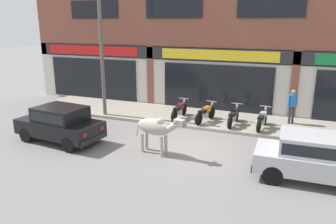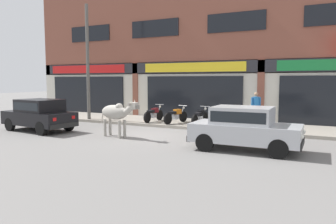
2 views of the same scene
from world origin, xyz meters
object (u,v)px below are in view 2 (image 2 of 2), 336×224
car_1 (39,113)px  motorcycle_1 (176,116)px  car_0 (244,126)px  cow (116,113)px  motorcycle_2 (200,117)px  utility_pole (88,62)px  pedestrian (256,105)px  motorcycle_0 (154,114)px  motorcycle_3 (225,118)px

car_1 → motorcycle_1: car_1 is taller
car_0 → car_1: (-9.39, -0.09, 0.00)m
cow → motorcycle_2: 4.63m
car_0 → motorcycle_1: car_0 is taller
motorcycle_2 → utility_pole: utility_pole is taller
cow → motorcycle_2: (2.06, 4.11, -0.48)m
motorcycle_1 → pedestrian: bearing=17.5°
car_1 → utility_pole: utility_pole is taller
car_1 → motorcycle_0: bearing=51.8°
car_0 → motorcycle_2: size_ratio=2.01×
motorcycle_1 → utility_pole: (-5.10, -0.66, 2.78)m
pedestrian → motorcycle_2: bearing=-154.6°
car_0 → utility_pole: size_ratio=0.58×
cow → pedestrian: 6.95m
motorcycle_1 → motorcycle_3: same height
car_1 → motorcycle_0: size_ratio=2.06×
cow → car_1: (-4.09, -0.28, -0.19)m
motorcycle_3 → motorcycle_1: bearing=179.5°
car_1 → motorcycle_2: (6.16, 4.39, -0.29)m
car_1 → motorcycle_2: car_1 is taller
motorcycle_0 → motorcycle_3: size_ratio=1.00×
motorcycle_1 → motorcycle_3: 2.60m
car_1 → motorcycle_3: 8.62m
car_0 → utility_pole: 10.61m
car_0 → pedestrian: (-0.78, 5.47, 0.31)m
car_0 → motorcycle_3: car_0 is taller
car_1 → utility_pole: 4.48m
motorcycle_1 → motorcycle_2: same height
car_1 → motorcycle_1: 6.53m
motorcycle_0 → pedestrian: (5.11, 1.11, 0.60)m
car_1 → motorcycle_3: bearing=30.3°
motorcycle_1 → motorcycle_3: bearing=-0.5°
cow → motorcycle_1: size_ratio=1.20×
car_1 → utility_pole: size_ratio=0.59×
cow → utility_pole: bearing=141.7°
car_0 → motorcycle_1: (-4.55, 4.28, -0.29)m
motorcycle_1 → cow: bearing=-100.3°
motorcycle_2 → motorcycle_0: bearing=178.7°
motorcycle_1 → motorcycle_0: bearing=176.7°
motorcycle_3 → motorcycle_2: bearing=178.0°
motorcycle_1 → pedestrian: 4.00m
car_1 → pedestrian: size_ratio=2.33×
motorcycle_3 → pedestrian: size_ratio=1.13×
car_1 → motorcycle_1: bearing=42.1°
utility_pole → motorcycle_2: bearing=6.0°
car_0 → pedestrian: bearing=98.1°
cow → pedestrian: pedestrian is taller
motorcycle_0 → utility_pole: (-3.77, -0.73, 2.78)m
cow → pedestrian: bearing=49.5°
car_0 → cow: bearing=178.0°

